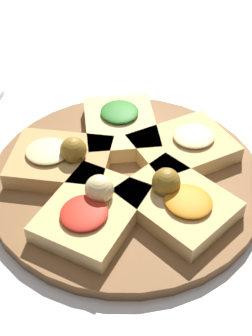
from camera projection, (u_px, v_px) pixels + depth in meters
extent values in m
plane|color=silver|center=(126.00, 183.00, 0.70)|extent=(3.00, 3.00, 0.00)
cylinder|color=brown|center=(126.00, 179.00, 0.69)|extent=(0.40, 0.40, 0.02)
cube|color=#DBB775|center=(92.00, 213.00, 0.61)|extent=(0.17, 0.18, 0.03)
ellipsoid|color=red|center=(84.00, 213.00, 0.59)|extent=(0.09, 0.09, 0.01)
sphere|color=beige|center=(99.00, 189.00, 0.61)|extent=(0.04, 0.04, 0.04)
cube|color=#DBB775|center=(177.00, 203.00, 0.62)|extent=(0.18, 0.18, 0.03)
ellipsoid|color=orange|center=(188.00, 201.00, 0.60)|extent=(0.09, 0.09, 0.01)
sphere|color=olive|center=(166.00, 182.00, 0.62)|extent=(0.04, 0.04, 0.04)
cube|color=#DBB775|center=(183.00, 148.00, 0.71)|extent=(0.17, 0.16, 0.03)
ellipsoid|color=beige|center=(194.00, 136.00, 0.70)|extent=(0.08, 0.08, 0.01)
cube|color=#E5C689|center=(119.00, 127.00, 0.75)|extent=(0.11, 0.15, 0.03)
ellipsoid|color=#2D7A28|center=(117.00, 112.00, 0.75)|extent=(0.06, 0.07, 0.01)
cube|color=tan|center=(61.00, 161.00, 0.69)|extent=(0.16, 0.14, 0.03)
ellipsoid|color=beige|center=(47.00, 151.00, 0.68)|extent=(0.08, 0.07, 0.01)
sphere|color=olive|center=(73.00, 150.00, 0.67)|extent=(0.04, 0.04, 0.04)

